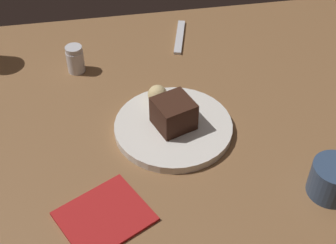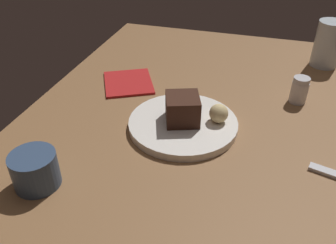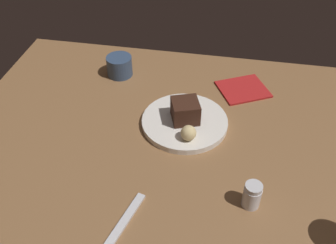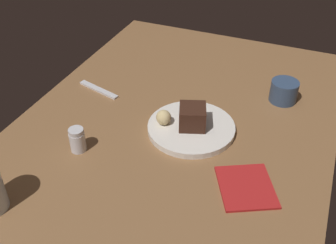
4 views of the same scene
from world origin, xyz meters
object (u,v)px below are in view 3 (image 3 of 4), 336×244
(salt_shaker, at_px, (252,195))
(coffee_cup, at_px, (120,66))
(bread_roll, at_px, (188,133))
(chocolate_cake_slice, at_px, (185,111))
(dessert_spoon, at_px, (125,220))
(folded_napkin, at_px, (243,89))
(dessert_plate, at_px, (185,122))

(salt_shaker, height_order, coffee_cup, same)
(bread_roll, bearing_deg, chocolate_cake_slice, -75.16)
(bread_roll, height_order, dessert_spoon, bread_roll)
(chocolate_cake_slice, distance_m, bread_roll, 0.08)
(coffee_cup, relative_size, dessert_spoon, 0.54)
(bread_roll, xyz_separation_m, folded_napkin, (-0.13, -0.26, -0.03))
(chocolate_cake_slice, relative_size, bread_roll, 1.75)
(salt_shaker, bearing_deg, dessert_spoon, 19.73)
(chocolate_cake_slice, xyz_separation_m, folded_napkin, (-0.15, -0.19, -0.04))
(salt_shaker, bearing_deg, chocolate_cake_slice, -52.63)
(salt_shaker, distance_m, dessert_spoon, 0.28)
(dessert_plate, xyz_separation_m, folded_napkin, (-0.15, -0.19, -0.01))
(chocolate_cake_slice, bearing_deg, salt_shaker, 127.37)
(dessert_plate, bearing_deg, chocolate_cake_slice, -94.27)
(chocolate_cake_slice, height_order, salt_shaker, chocolate_cake_slice)
(dessert_plate, distance_m, salt_shaker, 0.30)
(folded_napkin, bearing_deg, chocolate_cake_slice, 50.76)
(dessert_spoon, bearing_deg, folded_napkin, 171.47)
(dessert_plate, height_order, dessert_spoon, dessert_plate)
(dessert_plate, bearing_deg, coffee_cup, -39.95)
(chocolate_cake_slice, relative_size, folded_napkin, 0.51)
(coffee_cup, height_order, dessert_spoon, coffee_cup)
(dessert_spoon, bearing_deg, salt_shaker, 125.15)
(coffee_cup, xyz_separation_m, dessert_spoon, (-0.16, 0.53, -0.03))
(chocolate_cake_slice, bearing_deg, bread_roll, 104.84)
(coffee_cup, bearing_deg, folded_napkin, 178.04)
(dessert_plate, height_order, coffee_cup, coffee_cup)
(dessert_spoon, bearing_deg, bread_roll, 174.63)
(salt_shaker, bearing_deg, dessert_plate, -52.37)
(folded_napkin, bearing_deg, dessert_plate, 51.03)
(chocolate_cake_slice, distance_m, coffee_cup, 0.31)
(dessert_plate, xyz_separation_m, salt_shaker, (-0.18, 0.24, 0.02))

